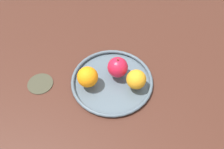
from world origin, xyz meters
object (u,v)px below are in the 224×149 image
ambient_coaster (40,83)px  apple (118,67)px  orange_center (88,77)px  orange_back_left (136,79)px  fruit_bowl (112,81)px

ambient_coaster → apple: bearing=-8.1°
orange_center → orange_back_left: bearing=-18.0°
fruit_bowl → orange_center: (-8.57, 0.66, 4.56)cm
fruit_bowl → orange_center: orange_center is taller
orange_center → apple: bearing=7.3°
fruit_bowl → ambient_coaster: fruit_bowl is taller
orange_back_left → apple: bearing=125.7°
orange_back_left → orange_center: (-15.99, 5.21, 0.21)cm
apple → orange_back_left: apple is taller
apple → ambient_coaster: size_ratio=0.88×
fruit_bowl → ambient_coaster: size_ratio=3.21×
fruit_bowl → orange_back_left: orange_back_left is taller
fruit_bowl → apple: (2.65, 2.09, 4.59)cm
orange_center → ambient_coaster: bearing=162.1°
apple → orange_back_left: (4.77, -6.65, -0.24)cm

